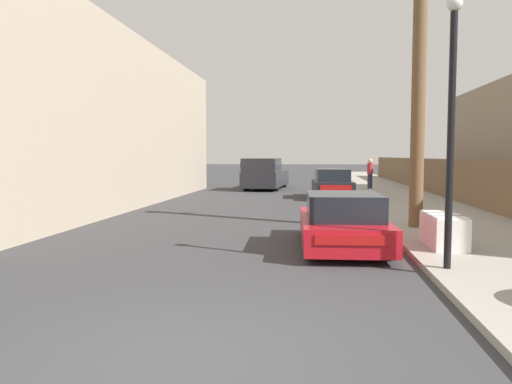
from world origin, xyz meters
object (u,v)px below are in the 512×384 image
object	(u,v)px
utility_pole	(419,85)
street_lamp	(451,112)
discarded_fridge	(443,230)
pickup_truck	(265,174)
pedestrian	(370,173)
car_parked_mid	(332,185)
parked_sports_car_red	(342,223)

from	to	relation	value
utility_pole	street_lamp	xyz separation A→B (m)	(-0.47, -5.05, -1.13)
discarded_fridge	utility_pole	bearing A→B (deg)	89.93
pickup_truck	pedestrian	world-z (taller)	pickup_truck
car_parked_mid	pickup_truck	distance (m)	6.91
parked_sports_car_red	street_lamp	world-z (taller)	street_lamp
utility_pole	pedestrian	bearing A→B (deg)	88.14
parked_sports_car_red	pickup_truck	distance (m)	18.95
car_parked_mid	utility_pole	xyz separation A→B (m)	(1.87, -10.12, 3.23)
discarded_fridge	car_parked_mid	world-z (taller)	car_parked_mid
discarded_fridge	parked_sports_car_red	bearing A→B (deg)	174.80
pickup_truck	car_parked_mid	bearing A→B (deg)	127.28
parked_sports_car_red	pedestrian	size ratio (longest dim) A/B	2.45
utility_pole	street_lamp	bearing A→B (deg)	-95.26
pickup_truck	street_lamp	size ratio (longest dim) A/B	1.31
parked_sports_car_red	car_parked_mid	size ratio (longest dim) A/B	1.03
street_lamp	pedestrian	size ratio (longest dim) A/B	2.62
discarded_fridge	street_lamp	size ratio (longest dim) A/B	0.36
street_lamp	pedestrian	distance (m)	20.90
pedestrian	street_lamp	bearing A→B (deg)	-92.69
parked_sports_car_red	pedestrian	bearing A→B (deg)	79.48
parked_sports_car_red	utility_pole	xyz separation A→B (m)	(2.10, 2.72, 3.33)
street_lamp	utility_pole	bearing A→B (deg)	84.74
discarded_fridge	pickup_truck	bearing A→B (deg)	106.66
discarded_fridge	car_parked_mid	xyz separation A→B (m)	(-1.87, 13.03, 0.19)
parked_sports_car_red	utility_pole	distance (m)	4.78
pickup_truck	utility_pole	xyz separation A→B (m)	(5.64, -15.90, 2.96)
pickup_truck	street_lamp	bearing A→B (deg)	108.01
pickup_truck	utility_pole	size ratio (longest dim) A/B	0.80
utility_pole	pedestrian	xyz separation A→B (m)	(0.51, 15.75, -2.88)
discarded_fridge	utility_pole	distance (m)	4.49
parked_sports_car_red	street_lamp	size ratio (longest dim) A/B	0.94
discarded_fridge	street_lamp	distance (m)	3.17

